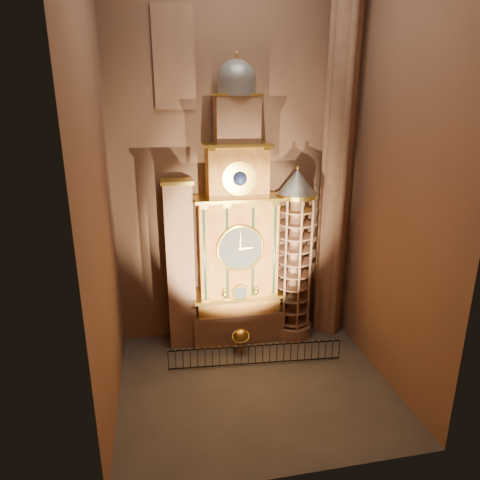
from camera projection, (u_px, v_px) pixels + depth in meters
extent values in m
plane|color=#383330|center=(255.00, 384.00, 22.69)|extent=(14.00, 14.00, 0.00)
plane|color=brown|center=(234.00, 161.00, 24.94)|extent=(22.00, 0.00, 22.00)
plane|color=brown|center=(96.00, 183.00, 18.05)|extent=(0.00, 22.00, 22.00)
plane|color=brown|center=(398.00, 173.00, 20.62)|extent=(0.00, 22.00, 22.00)
cube|color=#8C634C|center=(237.00, 322.00, 27.05)|extent=(5.60, 2.20, 2.00)
cube|color=#963520|center=(237.00, 301.00, 26.60)|extent=(5.00, 2.00, 1.00)
cube|color=gold|center=(237.00, 293.00, 26.38)|extent=(5.40, 2.30, 0.18)
cube|color=#963520|center=(237.00, 248.00, 25.53)|extent=(4.60, 2.00, 6.00)
cylinder|color=black|center=(204.00, 255.00, 24.35)|extent=(0.32, 0.32, 5.60)
cylinder|color=black|center=(227.00, 253.00, 24.59)|extent=(0.32, 0.32, 5.60)
cylinder|color=black|center=(252.00, 252.00, 24.86)|extent=(0.32, 0.32, 5.60)
cylinder|color=black|center=(274.00, 250.00, 25.10)|extent=(0.32, 0.32, 5.60)
cube|color=gold|center=(237.00, 198.00, 24.55)|extent=(5.00, 2.25, 0.18)
cylinder|color=#2D3033|center=(240.00, 248.00, 24.49)|extent=(2.60, 0.12, 2.60)
torus|color=gold|center=(240.00, 249.00, 24.45)|extent=(2.80, 0.16, 2.80)
cylinder|color=gold|center=(241.00, 292.00, 25.18)|extent=(0.90, 0.10, 0.90)
sphere|color=gold|center=(225.00, 294.00, 25.06)|extent=(0.36, 0.36, 0.36)
sphere|color=gold|center=(256.00, 291.00, 25.41)|extent=(0.36, 0.36, 0.36)
cube|color=#963520|center=(237.00, 172.00, 24.16)|extent=(3.40, 1.80, 3.00)
sphere|color=#0B123B|center=(240.00, 179.00, 23.37)|extent=(0.80, 0.80, 0.80)
cube|color=gold|center=(237.00, 145.00, 23.64)|extent=(3.80, 2.00, 0.15)
cube|color=#8C634C|center=(237.00, 121.00, 23.30)|extent=(2.40, 1.60, 2.60)
sphere|color=slate|center=(237.00, 80.00, 22.66)|extent=(2.10, 2.10, 2.10)
cylinder|color=gold|center=(236.00, 62.00, 22.39)|extent=(0.14, 0.14, 0.80)
cube|color=#8C634C|center=(180.00, 267.00, 25.21)|extent=(1.60, 1.40, 10.00)
cube|color=gold|center=(182.00, 301.00, 25.43)|extent=(1.35, 0.10, 2.10)
cube|color=#492013|center=(182.00, 302.00, 25.37)|extent=(1.05, 0.04, 1.75)
cube|color=gold|center=(180.00, 260.00, 24.63)|extent=(1.35, 0.10, 2.10)
cube|color=#492013|center=(180.00, 261.00, 24.58)|extent=(1.05, 0.04, 1.75)
cube|color=gold|center=(178.00, 217.00, 23.84)|extent=(1.35, 0.10, 2.10)
cube|color=#492013|center=(179.00, 217.00, 23.79)|extent=(1.05, 0.04, 1.75)
cube|color=gold|center=(176.00, 181.00, 23.66)|extent=(1.80, 1.60, 0.20)
cylinder|color=#8C634C|center=(291.00, 328.00, 27.60)|extent=(2.50, 2.50, 0.80)
cylinder|color=#8C634C|center=(294.00, 263.00, 26.23)|extent=(0.70, 0.70, 8.20)
cylinder|color=gold|center=(297.00, 195.00, 24.95)|extent=(2.40, 2.40, 0.25)
cone|color=slate|center=(297.00, 182.00, 24.70)|extent=(2.30, 2.30, 1.50)
sphere|color=gold|center=(298.00, 168.00, 24.46)|extent=(0.20, 0.20, 0.20)
cylinder|color=#8C634C|center=(339.00, 161.00, 25.12)|extent=(1.60, 1.60, 22.00)
cylinder|color=#8C634C|center=(351.00, 160.00, 25.27)|extent=(0.44, 0.44, 22.00)
cylinder|color=#8C634C|center=(326.00, 161.00, 24.98)|extent=(0.44, 0.44, 22.00)
cylinder|color=#8C634C|center=(333.00, 159.00, 25.87)|extent=(0.44, 0.44, 22.00)
cylinder|color=#8C634C|center=(344.00, 163.00, 24.38)|extent=(0.44, 0.44, 22.00)
cube|color=navy|center=(174.00, 58.00, 22.62)|extent=(2.00, 0.10, 5.00)
cube|color=#8C634C|center=(174.00, 58.00, 22.56)|extent=(2.20, 0.06, 5.20)
cylinder|color=#8C634C|center=(241.00, 347.00, 25.55)|extent=(0.56, 0.56, 0.65)
sphere|color=#B58A33|center=(241.00, 336.00, 25.32)|extent=(0.84, 0.84, 0.84)
torus|color=#B58A33|center=(241.00, 336.00, 25.32)|extent=(1.26, 1.22, 0.45)
cube|color=black|center=(256.00, 346.00, 23.99)|extent=(9.76, 0.81, 0.05)
cube|color=black|center=(255.00, 363.00, 24.34)|extent=(9.76, 0.81, 0.05)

